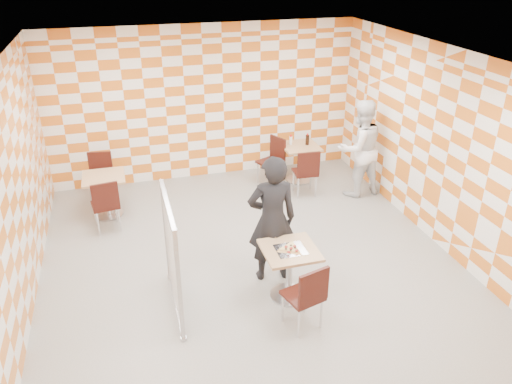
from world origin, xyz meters
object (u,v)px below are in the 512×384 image
chair_second_side (274,157)px  empty_table (105,189)px  chair_second_front (307,170)px  partition (172,256)px  main_table (289,265)px  man_dark (272,220)px  second_table (300,157)px  man_white (360,148)px  soda_bottle (307,140)px  chair_empty_near (106,202)px  chair_main_front (308,293)px  sport_bottle (291,140)px  chair_empty_far (101,174)px

chair_second_side → empty_table: bearing=-170.9°
chair_second_front → partition: (-2.79, -2.56, 0.25)m
main_table → man_dark: bearing=100.1°
empty_table → main_table: bearing=-52.6°
second_table → chair_second_side: chair_second_side is taller
chair_second_front → man_white: size_ratio=0.51×
empty_table → chair_second_front: 3.60m
soda_bottle → chair_empty_near: bearing=-165.1°
chair_second_front → chair_second_side: same height
main_table → chair_empty_near: chair_empty_near is taller
second_table → partition: bearing=-131.8°
second_table → soda_bottle: 0.37m
chair_main_front → chair_second_front: (1.30, 3.42, 0.00)m
chair_empty_near → chair_main_front: bearing=-53.5°
man_dark → man_white: 3.15m
empty_table → soda_bottle: bearing=6.5°
partition → soda_bottle: size_ratio=6.74×
chair_main_front → sport_bottle: (1.26, 4.22, 0.29)m
second_table → chair_empty_far: size_ratio=0.81×
chair_main_front → man_white: 4.00m
chair_empty_far → man_dark: man_dark is taller
main_table → chair_empty_near: (-2.30, 2.42, 0.04)m
chair_second_side → sport_bottle: bearing=5.5°
chair_empty_near → man_dark: man_dark is taller
second_table → soda_bottle: soda_bottle is taller
chair_second_front → chair_empty_far: size_ratio=1.00×
chair_second_front → man_dark: bearing=-121.6°
soda_bottle → partition: bearing=-133.2°
empty_table → chair_empty_far: (-0.07, 0.60, 0.04)m
empty_table → chair_second_front: (3.59, -0.26, 0.04)m
chair_main_front → man_white: man_white is taller
chair_second_side → soda_bottle: 0.74m
empty_table → chair_main_front: bearing=-58.0°
main_table → man_dark: 0.66m
chair_second_side → chair_empty_near: 3.38m
chair_empty_far → sport_bottle: size_ratio=4.62×
chair_empty_near → partition: 2.38m
empty_table → chair_empty_far: chair_empty_far is taller
empty_table → chair_second_side: bearing=9.1°
chair_empty_far → soda_bottle: 3.94m
second_table → chair_empty_near: 3.85m
second_table → man_dark: bearing=-117.1°
empty_table → man_dark: 3.36m
partition → man_dark: bearing=12.4°
empty_table → chair_empty_near: bearing=-89.8°
chair_main_front → chair_second_front: same height
second_table → chair_main_front: size_ratio=0.81×
man_white → partition: bearing=25.9°
chair_empty_far → man_dark: size_ratio=0.50×
main_table → chair_empty_near: 3.33m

